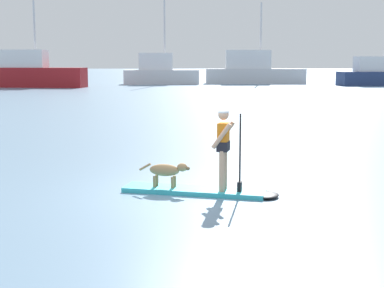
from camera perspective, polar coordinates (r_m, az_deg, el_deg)
name	(u,v)px	position (r m, az deg, el deg)	size (l,w,h in m)	color
ground_plane	(194,193)	(12.02, 0.19, -4.94)	(400.00, 400.00, 0.00)	slate
paddleboard	(204,191)	(11.96, 1.24, -4.76)	(3.33, 1.56, 0.10)	#33B2BF
person_paddler	(224,143)	(11.69, 3.23, 0.06)	(0.67, 0.57, 1.69)	tan
dog	(167,171)	(12.08, -2.54, -2.68)	(1.10, 0.42, 0.53)	#997A51
moored_boat_port	(29,73)	(62.94, -16.04, 6.86)	(11.94, 4.53, 10.39)	maroon
moored_boat_far_starboard	(160,72)	(68.78, -3.27, 7.17)	(8.97, 3.47, 11.73)	silver
moored_boat_outer	(253,71)	(70.90, 6.15, 7.27)	(12.26, 3.36, 9.79)	silver
moored_boat_far_port	(378,74)	(68.55, 18.14, 6.65)	(9.39, 3.45, 12.21)	navy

